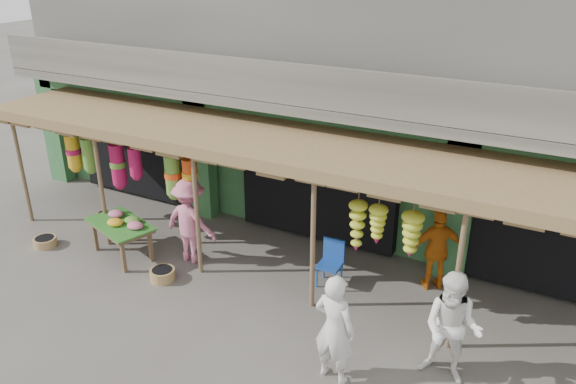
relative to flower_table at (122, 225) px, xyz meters
The scene contains 12 objects.
ground 3.43m from the flower_table, ahead, with size 80.00×80.00×0.00m, color #514C47.
building 6.78m from the flower_table, 57.78° to the left, with size 16.40×6.80×7.00m.
awning 3.88m from the flower_table, 20.88° to the left, with size 14.00×2.70×2.79m.
flower_table is the anchor object (origin of this frame).
blue_chair 4.46m from the flower_table, 14.13° to the left, with size 0.45×0.46×0.92m.
basket_left 1.89m from the flower_table, 146.55° to the left, with size 0.52×0.52×0.22m, color olive.
basket_mid 2.03m from the flower_table, 164.77° to the right, with size 0.50×0.50×0.19m, color olive.
basket_right 1.51m from the flower_table, 16.10° to the right, with size 0.50×0.50×0.23m, color #9E6D49.
person_front 5.59m from the flower_table, 13.84° to the right, with size 0.66×0.44×1.82m, color silver.
person_right 6.99m from the flower_table, ahead, with size 0.89×0.69×1.83m, color white.
person_vendor 6.43m from the flower_table, 16.77° to the left, with size 0.98×0.41×1.67m, color #CB6613.
person_shopper 1.50m from the flower_table, 20.46° to the left, with size 1.18×0.68×1.83m, color #D5708F.
Camera 1 is at (4.64, -8.05, 6.11)m, focal length 35.00 mm.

